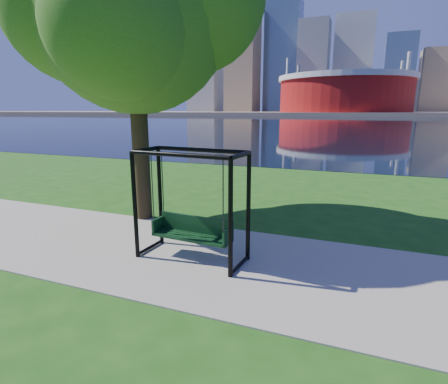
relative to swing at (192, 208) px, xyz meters
The scene contains 8 objects.
ground 1.40m from the swing, 43.02° to the left, with size 900.00×900.00×0.00m, color #1E5114.
path 1.27m from the swing, ahead, with size 120.00×4.00×0.03m, color #9E937F.
river 102.57m from the swing, 89.67° to the left, with size 900.00×180.00×0.02m, color black.
far_bank 306.56m from the swing, 89.89° to the left, with size 900.00×228.00×2.00m, color #937F60.
stadium 236.11m from the swing, 92.29° to the left, with size 83.00×83.00×32.00m.
skyline 321.85m from the swing, 90.66° to the left, with size 392.00×66.00×96.50m.
swing is the anchor object (origin of this frame).
park_tree 5.77m from the swing, 141.45° to the left, with size 6.68×6.03×8.29m.
Camera 1 is at (2.60, -6.87, 3.13)m, focal length 28.00 mm.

